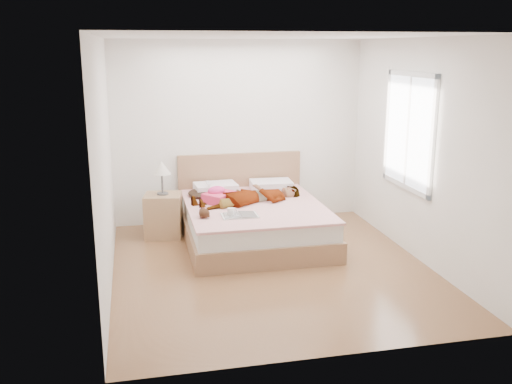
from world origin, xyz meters
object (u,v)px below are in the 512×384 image
bed (253,220)px  coffee_mug (231,212)px  plush_toy (204,213)px  phone (208,183)px  towel (219,196)px  nightstand (163,212)px  woman (250,194)px  magazine (240,215)px

bed → coffee_mug: bed is taller
coffee_mug → plush_toy: bearing=178.1°
phone → coffee_mug: 1.03m
towel → nightstand: size_ratio=0.50×
woman → plush_toy: size_ratio=7.59×
bed → nightstand: nightstand is taller
phone → coffee_mug: (0.14, -1.01, -0.13)m
bed → nightstand: (-1.15, 0.39, 0.07)m
coffee_mug → magazine: bearing=-11.8°
plush_toy → woman: bearing=41.4°
nightstand → plush_toy: bearing=-64.5°
phone → bed: bed is taller
bed → towel: bearing=164.1°
woman → phone: 0.64m
woman → nightstand: bearing=-120.6°
towel → plush_toy: size_ratio=2.52×
towel → magazine: 0.70m
woman → phone: bearing=-143.6°
phone → coffee_mug: size_ratio=0.74×
plush_toy → nightstand: size_ratio=0.20×
magazine → plush_toy: (-0.43, 0.03, 0.05)m
phone → plush_toy: 1.03m
bed → coffee_mug: size_ratio=16.13×
plush_toy → nightstand: 1.04m
bed → magazine: bearing=-116.8°
towel → phone: bearing=105.9°
woman → bed: bed is taller
woman → magazine: (-0.26, -0.64, -0.10)m
towel → coffee_mug: 0.67m
phone → magazine: size_ratio=0.22×
woman → magazine: 0.69m
bed → plush_toy: bed is taller
woman → towel: 0.40m
phone → towel: bearing=-89.1°
woman → nightstand: size_ratio=1.49×
magazine → coffee_mug: coffee_mug is taller
phone → magazine: 1.08m
towel → nightstand: (-0.72, 0.26, -0.25)m
phone → nightstand: nightstand is taller
coffee_mug → nightstand: size_ratio=0.12×
bed → woman: bearing=109.6°
phone → magazine: (0.24, -1.04, -0.17)m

